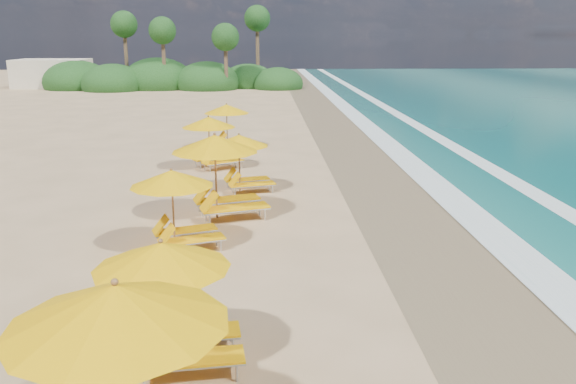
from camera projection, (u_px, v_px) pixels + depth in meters
ground at (288, 235)px, 15.96m from camera, size 160.00×160.00×0.00m
wet_sand at (436, 233)px, 16.13m from camera, size 4.00×160.00×0.01m
surf_foam at (534, 231)px, 16.24m from camera, size 4.00×160.00×0.01m
station_1 at (139, 367)px, 6.93m from camera, size 3.32×3.25×2.59m
station_2 at (175, 296)px, 9.38m from camera, size 2.52×2.38×2.18m
station_3 at (179, 203)px, 14.74m from camera, size 2.65×2.60×2.07m
station_4 at (222, 170)px, 17.23m from camera, size 3.18×3.09×2.52m
station_5 at (244, 159)px, 20.24m from camera, size 2.50×2.41×2.01m
station_6 at (213, 139)px, 23.65m from camera, size 2.91×2.91×2.15m
station_7 at (230, 123)px, 27.89m from camera, size 2.52×2.40×2.14m
treeline at (168, 79)px, 59.25m from camera, size 25.80×8.80×9.74m
beach_building at (53, 73)px, 61.04m from camera, size 7.00×5.00×2.80m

